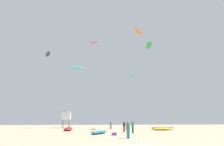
{
  "coord_description": "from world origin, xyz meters",
  "views": [
    {
      "loc": [
        -3.66,
        -13.32,
        1.8
      ],
      "look_at": [
        0.0,
        18.99,
        10.25
      ],
      "focal_mm": 29.1,
      "sensor_mm": 36.0,
      "label": 1
    }
  ],
  "objects": [
    {
      "name": "kite_aloft_1",
      "position": [
        -14.67,
        30.34,
        17.57
      ],
      "size": [
        2.19,
        3.95,
        0.71
      ],
      "color": "#2D2D33"
    },
    {
      "name": "cooler_box",
      "position": [
        -0.81,
        9.6,
        0.16
      ],
      "size": [
        0.56,
        0.36,
        0.32
      ],
      "primitive_type": "cube",
      "color": "purple",
      "rests_on": "ground"
    },
    {
      "name": "ground_plane",
      "position": [
        0.0,
        0.0,
        0.0
      ],
      "size": [
        120.0,
        120.0,
        0.0
      ],
      "primitive_type": "plane",
      "color": "#C6B28C"
    },
    {
      "name": "person_left",
      "position": [
        1.59,
        16.16,
        0.98
      ],
      "size": [
        0.49,
        0.38,
        1.68
      ],
      "rotation": [
        0.0,
        0.0,
        2.12
      ],
      "color": "#B21E23",
      "rests_on": "ground"
    },
    {
      "name": "kite_grounded_mid",
      "position": [
        9.29,
        19.68,
        0.26
      ],
      "size": [
        4.61,
        1.81,
        0.57
      ],
      "color": "yellow",
      "rests_on": "ground"
    },
    {
      "name": "person_midground",
      "position": [
        2.32,
        13.18,
        0.98
      ],
      "size": [
        0.38,
        0.48,
        1.68
      ],
      "rotation": [
        0.0,
        0.0,
        2.56
      ],
      "color": "black",
      "rests_on": "ground"
    },
    {
      "name": "kite_aloft_0",
      "position": [
        -3.39,
        31.26,
        21.58
      ],
      "size": [
        2.5,
        1.76,
        0.59
      ],
      "color": "#E5598C"
    },
    {
      "name": "kite_grounded_far",
      "position": [
        -7.55,
        20.71,
        0.29
      ],
      "size": [
        1.6,
        5.05,
        0.62
      ],
      "color": "red",
      "rests_on": "ground"
    },
    {
      "name": "lifeguard_tower",
      "position": [
        -9.58,
        32.86,
        3.05
      ],
      "size": [
        2.3,
        2.3,
        4.15
      ],
      "color": "#8C704C",
      "rests_on": "ground"
    },
    {
      "name": "kite_aloft_3",
      "position": [
        6.99,
        32.0,
        12.99
      ],
      "size": [
        2.46,
        1.69,
        0.41
      ],
      "color": "#19B29E"
    },
    {
      "name": "kite_aloft_2",
      "position": [
        8.51,
        30.87,
        25.35
      ],
      "size": [
        3.41,
        3.83,
        0.91
      ],
      "color": "orange"
    },
    {
      "name": "kite_aloft_6",
      "position": [
        -7.9,
        34.52,
        15.53
      ],
      "size": [
        3.95,
        1.59,
        0.98
      ],
      "color": "#19B29E"
    },
    {
      "name": "person_right",
      "position": [
        0.46,
        25.21,
        0.94
      ],
      "size": [
        0.36,
        0.46,
        1.61
      ],
      "rotation": [
        0.0,
        0.0,
        0.57
      ],
      "color": "#B21E23",
      "rests_on": "ground"
    },
    {
      "name": "kite_grounded_near",
      "position": [
        -2.5,
        12.16,
        0.24
      ],
      "size": [
        3.04,
        4.18,
        0.51
      ],
      "color": "blue",
      "rests_on": "ground"
    },
    {
      "name": "person_foreground",
      "position": [
        0.13,
        5.63,
        0.99
      ],
      "size": [
        0.5,
        0.38,
        1.69
      ],
      "rotation": [
        0.0,
        0.0,
        5.25
      ],
      "color": "teal",
      "rests_on": "ground"
    },
    {
      "name": "kite_aloft_5",
      "position": [
        9.87,
        26.32,
        19.36
      ],
      "size": [
        1.66,
        4.35,
        0.87
      ],
      "color": "green"
    }
  ]
}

